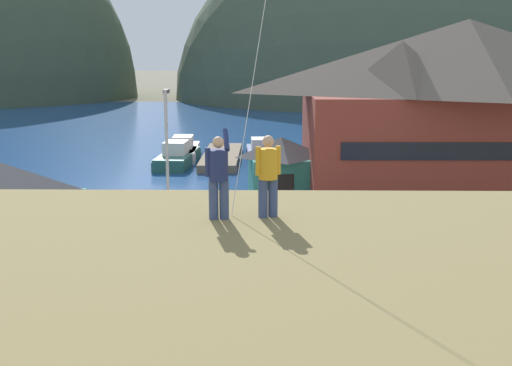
% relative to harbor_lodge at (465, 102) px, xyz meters
% --- Properties ---
extents(ground_plane, '(600.00, 600.00, 0.00)m').
position_rel_harbor_lodge_xyz_m(ground_plane, '(-12.96, -22.31, -6.35)').
color(ground_plane, '#66604C').
extents(parking_lot_pad, '(40.00, 20.00, 0.10)m').
position_rel_harbor_lodge_xyz_m(parking_lot_pad, '(-12.96, -17.31, -6.30)').
color(parking_lot_pad, gray).
rests_on(parking_lot_pad, ground).
extents(bay_water, '(360.00, 84.00, 0.03)m').
position_rel_harbor_lodge_xyz_m(bay_water, '(-12.96, 37.69, -6.34)').
color(bay_water, navy).
rests_on(bay_water, ground).
extents(far_hill_east_peak, '(98.53, 74.02, 79.17)m').
position_rel_harbor_lodge_xyz_m(far_hill_east_peak, '(16.93, 90.20, -6.35)').
color(far_hill_east_peak, '#42513D').
rests_on(far_hill_east_peak, ground).
extents(harbor_lodge, '(22.75, 12.31, 11.87)m').
position_rel_harbor_lodge_xyz_m(harbor_lodge, '(0.00, 0.00, 0.00)').
color(harbor_lodge, brown).
rests_on(harbor_lodge, ground).
extents(storage_shed_near_lot, '(7.86, 6.66, 5.08)m').
position_rel_harbor_lodge_xyz_m(storage_shed_near_lot, '(-25.38, -16.36, -3.71)').
color(storage_shed_near_lot, '#338475').
rests_on(storage_shed_near_lot, ground).
extents(storage_shed_waterside, '(5.02, 4.77, 4.07)m').
position_rel_harbor_lodge_xyz_m(storage_shed_waterside, '(-12.51, -1.12, -4.24)').
color(storage_shed_waterside, '#338475').
rests_on(storage_shed_waterside, ground).
extents(wharf_dock, '(3.20, 12.67, 0.70)m').
position_rel_harbor_lodge_xyz_m(wharf_dock, '(-17.57, 12.96, -6.00)').
color(wharf_dock, '#70604C').
rests_on(wharf_dock, ground).
extents(moored_boat_wharfside, '(2.79, 7.87, 2.16)m').
position_rel_harbor_lodge_xyz_m(moored_boat_wharfside, '(-21.16, 14.30, -5.63)').
color(moored_boat_wharfside, silver).
rests_on(moored_boat_wharfside, ground).
extents(moored_boat_outer_mooring, '(2.85, 7.58, 2.16)m').
position_rel_harbor_lodge_xyz_m(moored_boat_outer_mooring, '(-14.02, 12.74, -5.63)').
color(moored_boat_outer_mooring, navy).
rests_on(moored_boat_outer_mooring, ground).
extents(moored_boat_inner_slip, '(3.23, 8.48, 2.16)m').
position_rel_harbor_lodge_xyz_m(moored_boat_inner_slip, '(-21.27, 10.74, -5.63)').
color(moored_boat_inner_slip, '#23564C').
rests_on(moored_boat_inner_slip, ground).
extents(parked_car_front_row_red, '(4.35, 2.35, 1.82)m').
position_rel_harbor_lodge_xyz_m(parked_car_front_row_red, '(-10.40, -15.49, -5.29)').
color(parked_car_front_row_red, silver).
rests_on(parked_car_front_row_red, parking_lot_pad).
extents(parked_car_front_row_silver, '(4.24, 2.14, 1.82)m').
position_rel_harbor_lodge_xyz_m(parked_car_front_row_silver, '(-21.04, -21.87, -5.29)').
color(parked_car_front_row_silver, silver).
rests_on(parked_car_front_row_silver, parking_lot_pad).
extents(parked_car_back_row_left, '(4.24, 2.14, 1.82)m').
position_rel_harbor_lodge_xyz_m(parked_car_back_row_left, '(-7.18, -20.95, -5.29)').
color(parked_car_back_row_left, navy).
rests_on(parked_car_back_row_left, parking_lot_pad).
extents(parked_car_corner_spot, '(4.23, 2.11, 1.82)m').
position_rel_harbor_lodge_xyz_m(parked_car_corner_spot, '(-15.86, -22.13, -5.29)').
color(parked_car_corner_spot, red).
rests_on(parked_car_corner_spot, parking_lot_pad).
extents(parking_light_pole, '(0.24, 0.78, 7.80)m').
position_rel_harbor_lodge_xyz_m(parking_light_pole, '(-18.58, -11.76, -1.81)').
color(parking_light_pole, '#ADADB2').
rests_on(parking_light_pole, parking_lot_pad).
extents(person_kite_flyer, '(0.52, 0.69, 1.86)m').
position_rel_harbor_lodge_xyz_m(person_kite_flyer, '(-14.55, -30.45, 0.93)').
color(person_kite_flyer, '#384770').
rests_on(person_kite_flyer, grassy_hill_foreground).
extents(person_companion, '(0.53, 0.40, 1.74)m').
position_rel_harbor_lodge_xyz_m(person_companion, '(-13.52, -30.28, 0.91)').
color(person_companion, '#384770').
rests_on(person_companion, grassy_hill_foreground).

